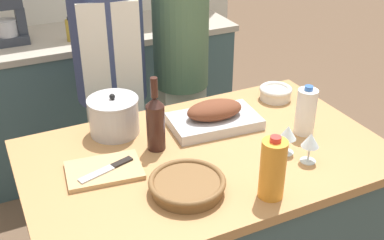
# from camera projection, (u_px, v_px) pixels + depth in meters

# --- Properties ---
(kitchen_island) EXTENTS (1.42, 0.88, 0.90)m
(kitchen_island) POSITION_uv_depth(u_px,v_px,m) (205.00, 238.00, 2.12)
(kitchen_island) COLOR #3D565B
(kitchen_island) RESTS_ON ground_plane
(back_counter) EXTENTS (1.79, 0.60, 0.93)m
(back_counter) POSITION_uv_depth(u_px,v_px,m) (103.00, 95.00, 3.35)
(back_counter) COLOR #3D565B
(back_counter) RESTS_ON ground_plane
(roasting_pan) EXTENTS (0.40, 0.25, 0.12)m
(roasting_pan) POSITION_uv_depth(u_px,v_px,m) (214.00, 117.00, 2.06)
(roasting_pan) COLOR #BCBCC1
(roasting_pan) RESTS_ON kitchen_island
(wicker_basket) EXTENTS (0.27, 0.27, 0.05)m
(wicker_basket) POSITION_uv_depth(u_px,v_px,m) (187.00, 185.00, 1.66)
(wicker_basket) COLOR brown
(wicker_basket) RESTS_ON kitchen_island
(cutting_board) EXTENTS (0.30, 0.22, 0.02)m
(cutting_board) POSITION_uv_depth(u_px,v_px,m) (104.00, 170.00, 1.77)
(cutting_board) COLOR tan
(cutting_board) RESTS_ON kitchen_island
(stock_pot) EXTENTS (0.21, 0.21, 0.18)m
(stock_pot) POSITION_uv_depth(u_px,v_px,m) (114.00, 116.00, 1.99)
(stock_pot) COLOR #B7B7BC
(stock_pot) RESTS_ON kitchen_island
(mixing_bowl) EXTENTS (0.16, 0.16, 0.06)m
(mixing_bowl) POSITION_uv_depth(u_px,v_px,m) (276.00, 92.00, 2.29)
(mixing_bowl) COLOR beige
(mixing_bowl) RESTS_ON kitchen_island
(juice_jug) EXTENTS (0.09, 0.09, 0.23)m
(juice_jug) POSITION_uv_depth(u_px,v_px,m) (273.00, 169.00, 1.60)
(juice_jug) COLOR orange
(juice_jug) RESTS_ON kitchen_island
(milk_jug) EXTENTS (0.08, 0.08, 0.22)m
(milk_jug) POSITION_uv_depth(u_px,v_px,m) (306.00, 111.00, 1.98)
(milk_jug) COLOR white
(milk_jug) RESTS_ON kitchen_island
(wine_bottle_green) EXTENTS (0.07, 0.07, 0.31)m
(wine_bottle_green) POSITION_uv_depth(u_px,v_px,m) (156.00, 122.00, 1.87)
(wine_bottle_green) COLOR #381E19
(wine_bottle_green) RESTS_ON kitchen_island
(wine_glass_left) EXTENTS (0.07, 0.07, 0.12)m
(wine_glass_left) POSITION_uv_depth(u_px,v_px,m) (288.00, 134.00, 1.85)
(wine_glass_left) COLOR silver
(wine_glass_left) RESTS_ON kitchen_island
(wine_glass_right) EXTENTS (0.07, 0.07, 0.12)m
(wine_glass_right) POSITION_uv_depth(u_px,v_px,m) (310.00, 141.00, 1.80)
(wine_glass_right) COLOR silver
(wine_glass_right) RESTS_ON kitchen_island
(knife_chef) EXTENTS (0.22, 0.09, 0.01)m
(knife_chef) POSITION_uv_depth(u_px,v_px,m) (108.00, 169.00, 1.76)
(knife_chef) COLOR #B7B7BC
(knife_chef) RESTS_ON cutting_board
(stand_mixer) EXTENTS (0.18, 0.14, 0.30)m
(stand_mixer) POSITION_uv_depth(u_px,v_px,m) (11.00, 23.00, 2.86)
(stand_mixer) COLOR #333842
(stand_mixer) RESTS_ON back_counter
(condiment_bottle_tall) EXTENTS (0.07, 0.07, 0.18)m
(condiment_bottle_tall) POSITION_uv_depth(u_px,v_px,m) (121.00, 15.00, 3.15)
(condiment_bottle_tall) COLOR maroon
(condiment_bottle_tall) RESTS_ON back_counter
(condiment_bottle_short) EXTENTS (0.05, 0.05, 0.17)m
(condiment_bottle_short) POSITION_uv_depth(u_px,v_px,m) (167.00, 15.00, 3.17)
(condiment_bottle_short) COLOR #B28E2D
(condiment_bottle_short) RESTS_ON back_counter
(condiment_bottle_extra) EXTENTS (0.05, 0.05, 0.15)m
(condiment_bottle_extra) POSITION_uv_depth(u_px,v_px,m) (70.00, 30.00, 2.92)
(condiment_bottle_extra) COLOR #B28E2D
(condiment_bottle_extra) RESTS_ON back_counter
(person_cook_aproned) EXTENTS (0.37, 0.39, 1.63)m
(person_cook_aproned) POSITION_uv_depth(u_px,v_px,m) (111.00, 77.00, 2.55)
(person_cook_aproned) COLOR beige
(person_cook_aproned) RESTS_ON ground_plane
(person_cook_guest) EXTENTS (0.30, 0.30, 1.64)m
(person_cook_guest) POSITION_uv_depth(u_px,v_px,m) (181.00, 63.00, 2.67)
(person_cook_guest) COLOR beige
(person_cook_guest) RESTS_ON ground_plane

